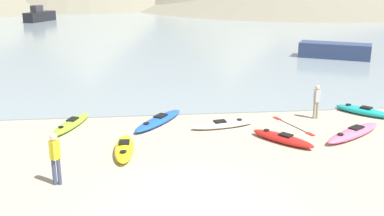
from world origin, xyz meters
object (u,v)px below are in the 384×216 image
(kayak_on_sand_3, at_px, (283,138))
(person_near_foreground, at_px, (55,156))
(loose_paddle, at_px, (293,126))
(kayak_on_sand_2, at_px, (354,133))
(moored_boat_1, at_px, (335,50))
(kayak_on_sand_7, at_px, (363,111))
(person_near_waterline, at_px, (317,100))
(kayak_on_sand_0, at_px, (159,120))
(kayak_on_sand_1, at_px, (223,124))
(moored_boat_0, at_px, (40,16))
(kayak_on_sand_4, at_px, (124,148))
(kayak_on_sand_6, at_px, (71,124))

(kayak_on_sand_3, xyz_separation_m, person_near_foreground, (-8.09, -2.84, 0.80))
(loose_paddle, bearing_deg, kayak_on_sand_2, -37.29)
(kayak_on_sand_2, xyz_separation_m, moored_boat_1, (6.53, 17.22, 0.48))
(kayak_on_sand_7, xyz_separation_m, moored_boat_1, (4.72, 14.37, 0.47))
(person_near_waterline, bearing_deg, kayak_on_sand_0, 179.67)
(kayak_on_sand_2, distance_m, person_near_foreground, 11.62)
(kayak_on_sand_7, relative_size, loose_paddle, 0.91)
(person_near_waterline, bearing_deg, kayak_on_sand_2, -75.34)
(kayak_on_sand_1, distance_m, person_near_waterline, 4.55)
(moored_boat_0, bearing_deg, person_near_foreground, -77.62)
(moored_boat_1, distance_m, loose_paddle, 17.87)
(kayak_on_sand_3, relative_size, person_near_foreground, 1.48)
(person_near_foreground, relative_size, loose_paddle, 0.63)
(kayak_on_sand_7, distance_m, moored_boat_1, 15.14)
(kayak_on_sand_2, height_order, person_near_waterline, person_near_waterline)
(kayak_on_sand_7, bearing_deg, kayak_on_sand_0, -178.07)
(person_near_foreground, distance_m, loose_paddle, 10.32)
(kayak_on_sand_7, height_order, person_near_foreground, person_near_foreground)
(person_near_foreground, relative_size, moored_boat_1, 0.30)
(kayak_on_sand_3, xyz_separation_m, moored_boat_1, (9.59, 17.55, 0.48))
(kayak_on_sand_4, height_order, moored_boat_0, moored_boat_0)
(moored_boat_0, bearing_deg, kayak_on_sand_2, -65.43)
(loose_paddle, bearing_deg, person_near_foreground, -152.73)
(kayak_on_sand_1, xyz_separation_m, kayak_on_sand_4, (-4.10, -2.45, 0.04))
(person_near_foreground, relative_size, moored_boat_0, 0.30)
(kayak_on_sand_0, bearing_deg, kayak_on_sand_3, -31.11)
(kayak_on_sand_6, bearing_deg, kayak_on_sand_7, 1.86)
(kayak_on_sand_4, distance_m, kayak_on_sand_7, 11.55)
(kayak_on_sand_1, bearing_deg, kayak_on_sand_4, -149.13)
(kayak_on_sand_1, distance_m, loose_paddle, 3.05)
(kayak_on_sand_1, bearing_deg, kayak_on_sand_7, 9.51)
(kayak_on_sand_0, xyz_separation_m, person_near_waterline, (7.14, -0.04, 0.75))
(kayak_on_sand_2, relative_size, moored_boat_1, 0.60)
(kayak_on_sand_7, relative_size, person_near_waterline, 1.56)
(moored_boat_1, bearing_deg, person_near_foreground, -130.93)
(kayak_on_sand_3, height_order, kayak_on_sand_4, kayak_on_sand_4)
(kayak_on_sand_3, bearing_deg, kayak_on_sand_1, 134.72)
(kayak_on_sand_0, relative_size, kayak_on_sand_6, 1.05)
(kayak_on_sand_0, bearing_deg, kayak_on_sand_2, -17.96)
(kayak_on_sand_7, xyz_separation_m, moored_boat_0, (-24.60, 46.99, 0.68))
(kayak_on_sand_2, distance_m, moored_boat_0, 54.81)
(kayak_on_sand_3, relative_size, kayak_on_sand_7, 1.02)
(kayak_on_sand_1, height_order, moored_boat_0, moored_boat_0)
(kayak_on_sand_1, bearing_deg, person_near_foreground, -141.36)
(moored_boat_1, bearing_deg, moored_boat_0, 131.95)
(kayak_on_sand_1, bearing_deg, person_near_waterline, 10.13)
(kayak_on_sand_2, bearing_deg, moored_boat_1, 69.23)
(kayak_on_sand_1, height_order, kayak_on_sand_2, kayak_on_sand_2)
(kayak_on_sand_1, bearing_deg, kayak_on_sand_3, -45.28)
(kayak_on_sand_2, relative_size, person_near_waterline, 2.13)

